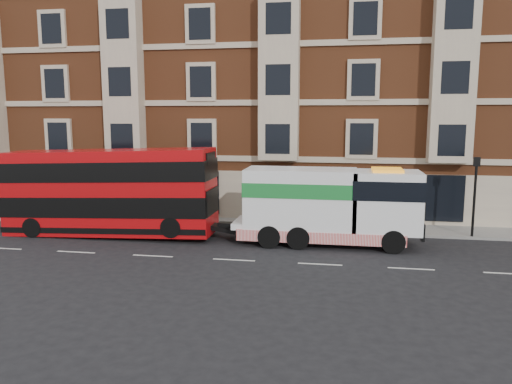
% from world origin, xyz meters
% --- Properties ---
extents(ground, '(120.00, 120.00, 0.00)m').
position_xyz_m(ground, '(0.00, 0.00, 0.00)').
color(ground, black).
rests_on(ground, ground).
extents(sidewalk, '(90.00, 3.00, 0.15)m').
position_xyz_m(sidewalk, '(0.00, 7.50, 0.07)').
color(sidewalk, slate).
rests_on(sidewalk, ground).
extents(victorian_terrace, '(45.00, 12.00, 20.40)m').
position_xyz_m(victorian_terrace, '(0.50, 15.00, 10.07)').
color(victorian_terrace, brown).
rests_on(victorian_terrace, ground).
extents(lamp_post_west, '(0.35, 0.15, 4.35)m').
position_xyz_m(lamp_post_west, '(-6.00, 6.20, 2.68)').
color(lamp_post_west, black).
rests_on(lamp_post_west, sidewalk).
extents(lamp_post_east, '(0.35, 0.15, 4.35)m').
position_xyz_m(lamp_post_east, '(12.00, 6.20, 2.68)').
color(lamp_post_east, black).
rests_on(lamp_post_east, sidewalk).
extents(double_decker_bus, '(11.89, 2.73, 4.81)m').
position_xyz_m(double_decker_bus, '(-7.94, 3.65, 2.55)').
color(double_decker_bus, '#B60A0D').
rests_on(double_decker_bus, ground).
extents(tow_truck, '(9.52, 2.81, 3.97)m').
position_xyz_m(tow_truck, '(4.13, 3.65, 2.10)').
color(tow_truck, white).
rests_on(tow_truck, ground).
extents(pedestrian, '(0.80, 0.76, 1.85)m').
position_xyz_m(pedestrian, '(-14.06, 6.15, 1.07)').
color(pedestrian, '#1A1831').
rests_on(pedestrian, sidewalk).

